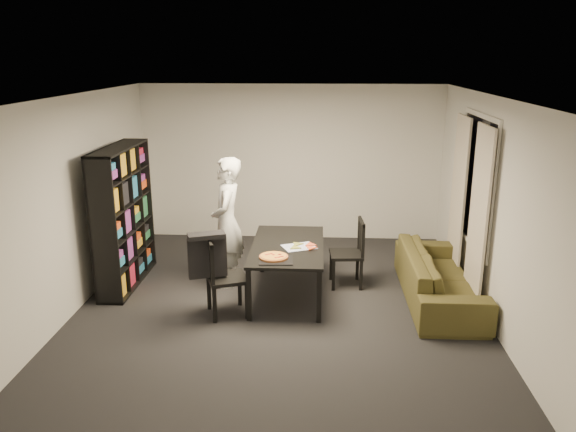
# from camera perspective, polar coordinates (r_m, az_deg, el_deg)

# --- Properties ---
(room) EXTENTS (5.01, 5.51, 2.61)m
(room) POSITION_cam_1_polar(r_m,az_deg,el_deg) (6.77, -0.88, 1.06)
(room) COLOR black
(room) RESTS_ON ground
(window_pane) EXTENTS (0.02, 1.40, 1.60)m
(window_pane) POSITION_cam_1_polar(r_m,az_deg,el_deg) (7.56, 18.62, 3.37)
(window_pane) COLOR black
(window_pane) RESTS_ON room
(window_frame) EXTENTS (0.03, 1.52, 1.72)m
(window_frame) POSITION_cam_1_polar(r_m,az_deg,el_deg) (7.56, 18.58, 3.38)
(window_frame) COLOR white
(window_frame) RESTS_ON room
(curtain_left) EXTENTS (0.03, 0.70, 2.25)m
(curtain_left) POSITION_cam_1_polar(r_m,az_deg,el_deg) (7.14, 18.77, -0.27)
(curtain_left) COLOR beige
(curtain_left) RESTS_ON room
(curtain_right) EXTENTS (0.03, 0.70, 2.25)m
(curtain_right) POSITION_cam_1_polar(r_m,az_deg,el_deg) (8.11, 16.89, 1.80)
(curtain_right) COLOR beige
(curtain_right) RESTS_ON room
(bookshelf) EXTENTS (0.35, 1.50, 1.90)m
(bookshelf) POSITION_cam_1_polar(r_m,az_deg,el_deg) (7.88, -16.39, -0.08)
(bookshelf) COLOR black
(bookshelf) RESTS_ON room
(dining_table) EXTENTS (0.92, 1.66, 0.69)m
(dining_table) POSITION_cam_1_polar(r_m,az_deg,el_deg) (7.27, -0.04, -3.41)
(dining_table) COLOR black
(dining_table) RESTS_ON room
(chair_left) EXTENTS (0.58, 0.58, 0.98)m
(chair_left) POSITION_cam_1_polar(r_m,az_deg,el_deg) (6.78, -7.01, -5.65)
(chair_left) COLOR black
(chair_left) RESTS_ON room
(chair_right) EXTENTS (0.46, 0.46, 0.93)m
(chair_right) POSITION_cam_1_polar(r_m,az_deg,el_deg) (7.66, 6.61, -3.27)
(chair_right) COLOR black
(chair_right) RESTS_ON room
(draped_jacket) EXTENTS (0.47, 0.33, 0.54)m
(draped_jacket) POSITION_cam_1_polar(r_m,az_deg,el_deg) (6.67, -8.21, -3.77)
(draped_jacket) COLOR black
(draped_jacket) RESTS_ON chair_left
(person) EXTENTS (0.46, 0.67, 1.77)m
(person) POSITION_cam_1_polar(r_m,az_deg,el_deg) (7.59, -6.21, -0.64)
(person) COLOR silver
(person) RESTS_ON room
(baking_tray) EXTENTS (0.42, 0.34, 0.01)m
(baking_tray) POSITION_cam_1_polar(r_m,az_deg,el_deg) (6.71, -1.21, -4.52)
(baking_tray) COLOR black
(baking_tray) RESTS_ON dining_table
(pepperoni_pizza) EXTENTS (0.35, 0.35, 0.03)m
(pepperoni_pizza) POSITION_cam_1_polar(r_m,az_deg,el_deg) (6.76, -1.47, -4.15)
(pepperoni_pizza) COLOR brown
(pepperoni_pizza) RESTS_ON dining_table
(kitchen_towel) EXTENTS (0.49, 0.44, 0.01)m
(kitchen_towel) POSITION_cam_1_polar(r_m,az_deg,el_deg) (7.16, 1.13, -3.16)
(kitchen_towel) COLOR white
(kitchen_towel) RESTS_ON dining_table
(pizza_slices) EXTENTS (0.46, 0.43, 0.01)m
(pizza_slices) POSITION_cam_1_polar(r_m,az_deg,el_deg) (7.17, 1.56, -3.05)
(pizza_slices) COLOR #B58338
(pizza_slices) RESTS_ON dining_table
(sofa) EXTENTS (0.85, 2.17, 0.63)m
(sofa) POSITION_cam_1_polar(r_m,az_deg,el_deg) (7.48, 15.10, -5.97)
(sofa) COLOR #3E3A18
(sofa) RESTS_ON room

